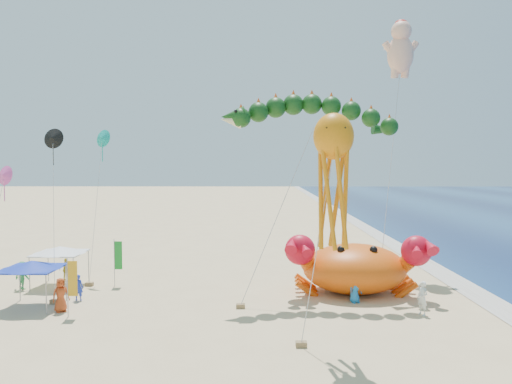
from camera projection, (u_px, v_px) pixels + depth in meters
ground at (290, 304)px, 29.44m from camera, size 320.00×320.00×0.00m
foam_strip at (493, 304)px, 29.34m from camera, size 320.00×320.00×0.00m
crab_inflatable at (355, 267)px, 31.70m from camera, size 8.92×5.75×3.91m
dragon_kite at (311, 119)px, 30.69m from camera, size 11.13×4.80×12.23m
cherub_kite at (401, 48)px, 38.59m from camera, size 4.25×7.50×19.40m
octopus_kite at (333, 171)px, 21.62m from camera, size 2.45×1.58×10.44m
canopy_blue at (32, 265)px, 28.59m from camera, size 3.35×3.35×2.71m
canopy_white at (60, 250)px, 33.61m from camera, size 3.41×3.41×2.71m
feather_flags at (33, 269)px, 29.70m from camera, size 9.20×7.89×3.20m
beachgoers at (80, 288)px, 29.55m from camera, size 27.62×11.71×1.90m
small_kites at (54, 165)px, 32.91m from camera, size 6.58×8.24×10.79m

